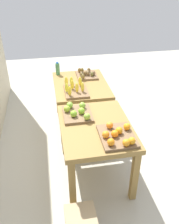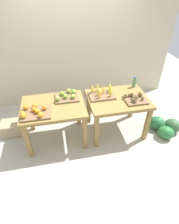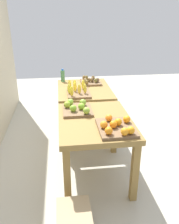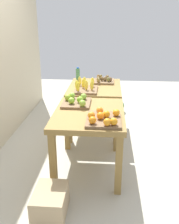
{
  "view_description": "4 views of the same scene",
  "coord_description": "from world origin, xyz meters",
  "views": [
    {
      "loc": [
        -2.79,
        0.48,
        2.33
      ],
      "look_at": [
        0.07,
        -0.04,
        0.53
      ],
      "focal_mm": 39.27,
      "sensor_mm": 36.0,
      "label": 1
    },
    {
      "loc": [
        -0.46,
        -2.46,
        2.45
      ],
      "look_at": [
        0.04,
        -0.04,
        0.55
      ],
      "focal_mm": 28.72,
      "sensor_mm": 36.0,
      "label": 2
    },
    {
      "loc": [
        -2.88,
        0.36,
        1.85
      ],
      "look_at": [
        0.01,
        -0.01,
        0.59
      ],
      "focal_mm": 37.8,
      "sensor_mm": 36.0,
      "label": 3
    },
    {
      "loc": [
        -3.28,
        -0.22,
        1.78
      ],
      "look_at": [
        -0.02,
        0.04,
        0.53
      ],
      "focal_mm": 40.95,
      "sensor_mm": 36.0,
      "label": 4
    }
  ],
  "objects": [
    {
      "name": "cardboard_produce_box",
      "position": [
        -1.38,
        0.3,
        0.13
      ],
      "size": [
        0.4,
        0.3,
        0.26
      ],
      "primitive_type": "cube",
      "color": "tan",
      "rests_on": "ground_plane"
    },
    {
      "name": "watermelon_pile",
      "position": [
        1.49,
        -0.25,
        0.13
      ],
      "size": [
        0.66,
        0.66,
        0.26
      ],
      "color": "#376239",
      "rests_on": "ground_plane"
    },
    {
      "name": "ground_plane",
      "position": [
        0.0,
        0.0,
        0.0
      ],
      "size": [
        8.0,
        8.0,
        0.0
      ],
      "primitive_type": "plane",
      "color": "#B2AE9E"
    },
    {
      "name": "orange_bin",
      "position": [
        -0.84,
        -0.17,
        0.78
      ],
      "size": [
        0.46,
        0.36,
        0.11
      ],
      "color": "brown",
      "rests_on": "display_table_left"
    },
    {
      "name": "water_bottle",
      "position": [
        0.98,
        0.31,
        0.84
      ],
      "size": [
        0.07,
        0.07,
        0.21
      ],
      "color": "#4C8C59",
      "rests_on": "display_table_right"
    },
    {
      "name": "banana_crate",
      "position": [
        0.3,
        0.12,
        0.79
      ],
      "size": [
        0.44,
        0.32,
        0.17
      ],
      "color": "brown",
      "rests_on": "display_table_right"
    },
    {
      "name": "display_table_left",
      "position": [
        -0.56,
        0.0,
        0.64
      ],
      "size": [
        1.04,
        0.8,
        0.74
      ],
      "color": "olive",
      "rests_on": "ground_plane"
    },
    {
      "name": "kiwi_bin",
      "position": [
        0.81,
        -0.13,
        0.78
      ],
      "size": [
        0.36,
        0.32,
        0.1
      ],
      "color": "brown",
      "rests_on": "display_table_right"
    },
    {
      "name": "display_table_right",
      "position": [
        0.56,
        0.0,
        0.64
      ],
      "size": [
        1.04,
        0.8,
        0.74
      ],
      "color": "olive",
      "rests_on": "ground_plane"
    },
    {
      "name": "apple_bin",
      "position": [
        -0.31,
        0.18,
        0.78
      ],
      "size": [
        0.41,
        0.34,
        0.11
      ],
      "color": "brown",
      "rests_on": "display_table_left"
    }
  ]
}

